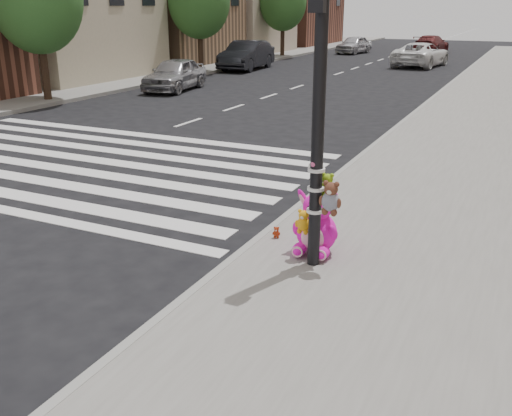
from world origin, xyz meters
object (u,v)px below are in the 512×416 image
Objects in this scene: signal_pole at (320,141)px; car_dark_far at (247,55)px; car_white_near at (421,55)px; car_silver_far at (175,74)px; red_teddy at (276,232)px; pink_bunny at (316,227)px.

signal_pole reaches higher than car_dark_far.
car_dark_far is at bearing 42.01° from car_white_near.
car_dark_far is (-12.43, 22.83, -1.02)m from signal_pole.
car_white_near is at bearing 54.73° from car_silver_far.
signal_pole reaches higher than car_silver_far.
red_teddy is at bearing 144.37° from signal_pole.
signal_pole is 22.54× the size of red_teddy.
car_white_near is at bearing 81.71° from red_teddy.
car_dark_far is (-11.60, 22.23, 0.56)m from red_teddy.
pink_bunny is at bearing 110.08° from signal_pole.
red_teddy is at bearing -60.12° from car_silver_far.
car_dark_far is at bearing 118.57° from signal_pole.
car_white_near reaches higher than car_silver_far.
red_teddy is 17.15m from car_silver_far.
car_white_near reaches higher than pink_bunny.
car_silver_far is at bearing 124.84° from pink_bunny.
signal_pole is 29.12m from car_white_near.
car_silver_far is (-10.61, 13.47, 0.44)m from red_teddy.
car_white_near is (8.49, 6.01, -0.10)m from car_dark_far.
car_silver_far reaches higher than pink_bunny.
pink_bunny is 17.76m from car_silver_far.
signal_pole reaches higher than car_white_near.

